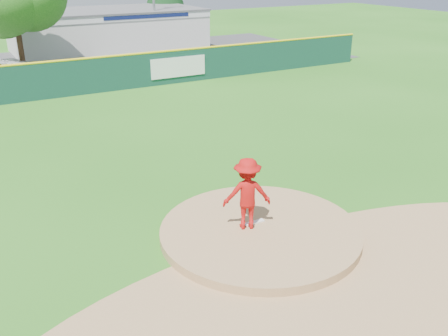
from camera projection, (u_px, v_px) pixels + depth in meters
ground at (260, 236)px, 13.75m from camera, size 120.00×120.00×0.00m
pitchers_mound at (260, 236)px, 13.75m from camera, size 5.50×5.50×0.50m
pitching_rubber at (254, 222)px, 13.89m from camera, size 0.60×0.15×0.04m
infield_dirt_arc at (333, 294)px, 11.35m from camera, size 15.40×15.40×0.01m
parking_lot at (49, 67)px, 35.38m from camera, size 44.00×16.00×0.02m
pitcher at (247, 194)px, 13.33m from camera, size 1.49×1.19×2.01m
pool_building_grp at (108, 30)px, 41.50m from camera, size 15.20×8.20×3.31m
fence_banners at (17, 84)px, 26.15m from camera, size 22.27×0.04×1.20m
outfield_fence at (82, 76)px, 27.76m from camera, size 40.00×0.14×2.07m
deciduous_tree at (14, 3)px, 31.12m from camera, size 5.60×5.60×7.36m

